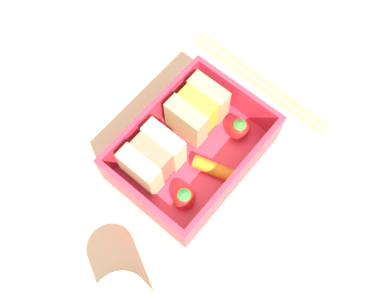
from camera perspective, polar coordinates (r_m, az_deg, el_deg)
The scene contains 9 objects.
ground_plane at distance 52.88cm, azimuth 0.00°, elevation -1.51°, with size 120.00×120.00×2.00cm, color #D8B68D.
bento_tray at distance 51.38cm, azimuth 0.00°, elevation -0.88°, with size 17.53×12.83×1.20cm, color #DF2E47.
bento_rim at distance 48.66cm, azimuth 0.00°, elevation 0.37°, with size 17.53×12.83×4.68cm.
sandwich_left at distance 48.11cm, azimuth -5.28°, elevation -1.08°, with size 6.02×4.96×5.17cm.
sandwich_center_left at distance 50.39cm, azimuth 0.71°, elevation 5.32°, with size 6.02×4.96×5.17cm.
strawberry_far_left at distance 47.67cm, azimuth -1.04°, elevation -6.42°, with size 2.55×2.55×3.15cm.
carrot_stick_far_left at distance 49.50cm, azimuth 3.04°, elevation -2.38°, with size 1.54×1.54×4.90cm, color orange.
strawberry_left at distance 50.89cm, azimuth 6.29°, elevation 2.76°, with size 2.58×2.58×3.18cm.
chopstick_pair at distance 56.96cm, azimuth 9.40°, elevation 8.82°, with size 2.51×21.38×0.70cm.
Camera 1 is at (-14.30, -11.99, 48.47)cm, focal length 40.00 mm.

